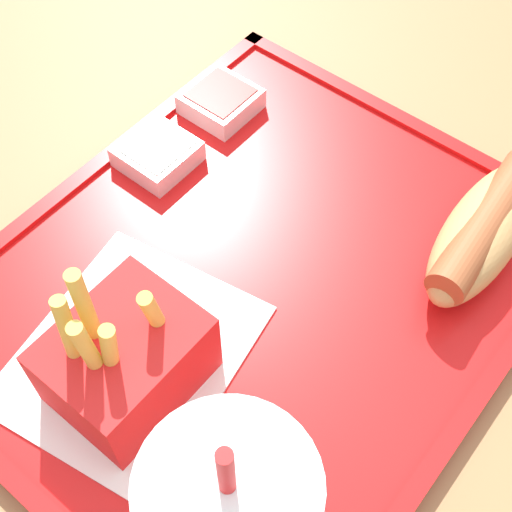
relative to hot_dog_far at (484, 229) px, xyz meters
The scene contains 7 objects.
dining_table 0.44m from the hot_dog_far, 51.78° to the right, with size 1.03×1.00×0.75m.
food_tray 0.16m from the hot_dog_far, 41.04° to the right, with size 0.40×0.33×0.01m.
paper_napkin 0.25m from the hot_dog_far, 30.52° to the right, with size 0.17×0.15×0.00m.
hot_dog_far is the anchor object (origin of this frame).
fries_carton 0.25m from the hot_dog_far, 27.17° to the right, with size 0.09×0.07×0.11m.
sauce_cup_mayo 0.24m from the hot_dog_far, 70.51° to the right, with size 0.05×0.05×0.02m.
sauce_cup_ketchup 0.23m from the hot_dog_far, 88.10° to the right, with size 0.05×0.05×0.02m.
Camera 1 is at (0.22, 0.19, 1.17)m, focal length 50.00 mm.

